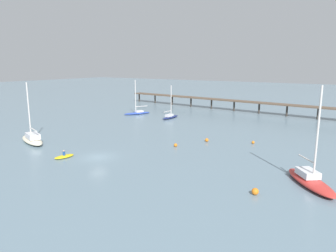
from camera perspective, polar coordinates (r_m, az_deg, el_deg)
name	(u,v)px	position (r m, az deg, el deg)	size (l,w,h in m)	color
ground_plane	(98,157)	(46.84, -12.80, -5.65)	(400.00, 400.00, 0.00)	slate
pier	(275,102)	(87.22, 19.04, 4.27)	(77.05, 9.84, 7.21)	brown
sailboat_navy	(170,116)	(77.74, 0.40, 1.82)	(1.56, 6.55, 8.24)	navy
sailboat_cream	(32,139)	(58.63, -23.72, -2.15)	(8.94, 5.10, 10.43)	beige
sailboat_red	(310,179)	(38.91, 24.71, -8.92)	(7.49, 8.50, 11.31)	red
sailboat_blue	(137,112)	(84.70, -5.67, 2.53)	(5.32, 7.60, 9.22)	#2D4CB7
dinghy_yellow	(64,156)	(47.99, -18.58, -5.30)	(1.79, 3.17, 1.14)	yellow
mooring_buoy_near	(255,191)	(34.37, 15.75, -11.52)	(0.74, 0.74, 0.74)	orange
mooring_buoy_mid	(207,140)	(54.97, 7.15, -2.58)	(0.63, 0.63, 0.63)	orange
mooring_buoy_inner	(253,142)	(55.21, 15.40, -2.91)	(0.51, 0.51, 0.51)	orange
mooring_buoy_far	(176,145)	(51.31, 1.41, -3.53)	(0.57, 0.57, 0.57)	orange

